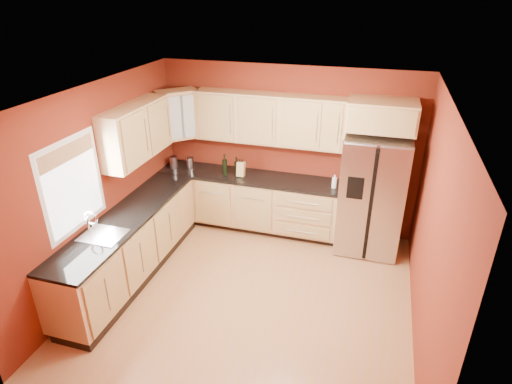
% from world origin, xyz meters
% --- Properties ---
extents(floor, '(4.00, 4.00, 0.00)m').
position_xyz_m(floor, '(0.00, 0.00, 0.00)').
color(floor, '#A97241').
rests_on(floor, ground).
extents(ceiling, '(4.00, 4.00, 0.00)m').
position_xyz_m(ceiling, '(0.00, 0.00, 2.60)').
color(ceiling, white).
rests_on(ceiling, wall_back).
extents(wall_back, '(4.00, 0.04, 2.60)m').
position_xyz_m(wall_back, '(0.00, 2.00, 1.30)').
color(wall_back, maroon).
rests_on(wall_back, floor).
extents(wall_front, '(4.00, 0.04, 2.60)m').
position_xyz_m(wall_front, '(0.00, -2.00, 1.30)').
color(wall_front, maroon).
rests_on(wall_front, floor).
extents(wall_left, '(0.04, 4.00, 2.60)m').
position_xyz_m(wall_left, '(-2.00, 0.00, 1.30)').
color(wall_left, maroon).
rests_on(wall_left, floor).
extents(wall_right, '(0.04, 4.00, 2.60)m').
position_xyz_m(wall_right, '(2.00, 0.00, 1.30)').
color(wall_right, maroon).
rests_on(wall_right, floor).
extents(base_cabinets_back, '(2.90, 0.60, 0.88)m').
position_xyz_m(base_cabinets_back, '(-0.55, 1.70, 0.44)').
color(base_cabinets_back, tan).
rests_on(base_cabinets_back, floor).
extents(base_cabinets_left, '(0.60, 2.80, 0.88)m').
position_xyz_m(base_cabinets_left, '(-1.70, 0.00, 0.44)').
color(base_cabinets_left, tan).
rests_on(base_cabinets_left, floor).
extents(countertop_back, '(2.90, 0.62, 0.04)m').
position_xyz_m(countertop_back, '(-0.55, 1.69, 0.90)').
color(countertop_back, black).
rests_on(countertop_back, base_cabinets_back).
extents(countertop_left, '(0.62, 2.80, 0.04)m').
position_xyz_m(countertop_left, '(-1.69, 0.00, 0.90)').
color(countertop_left, black).
rests_on(countertop_left, base_cabinets_left).
extents(upper_cabinets_back, '(2.30, 0.33, 0.75)m').
position_xyz_m(upper_cabinets_back, '(-0.25, 1.83, 1.83)').
color(upper_cabinets_back, tan).
rests_on(upper_cabinets_back, wall_back).
extents(upper_cabinets_left, '(0.33, 1.35, 0.75)m').
position_xyz_m(upper_cabinets_left, '(-1.83, 0.72, 1.83)').
color(upper_cabinets_left, tan).
rests_on(upper_cabinets_left, wall_left).
extents(corner_upper_cabinet, '(0.67, 0.67, 0.75)m').
position_xyz_m(corner_upper_cabinet, '(-1.67, 1.67, 1.83)').
color(corner_upper_cabinet, tan).
rests_on(corner_upper_cabinet, wall_back).
extents(over_fridge_cabinet, '(0.92, 0.60, 0.40)m').
position_xyz_m(over_fridge_cabinet, '(1.35, 1.70, 2.05)').
color(over_fridge_cabinet, tan).
rests_on(over_fridge_cabinet, wall_back).
extents(refrigerator, '(0.90, 0.75, 1.78)m').
position_xyz_m(refrigerator, '(1.35, 1.62, 0.89)').
color(refrigerator, '#BCBDC1').
rests_on(refrigerator, floor).
extents(window, '(0.03, 0.90, 1.00)m').
position_xyz_m(window, '(-1.98, -0.50, 1.55)').
color(window, white).
rests_on(window, wall_left).
extents(sink_faucet, '(0.50, 0.42, 0.30)m').
position_xyz_m(sink_faucet, '(-1.69, -0.50, 1.07)').
color(sink_faucet, silver).
rests_on(sink_faucet, countertop_left).
extents(canister_left, '(0.13, 0.13, 0.19)m').
position_xyz_m(canister_left, '(-1.55, 1.72, 1.01)').
color(canister_left, '#BCBDC1').
rests_on(canister_left, countertop_back).
extents(canister_right, '(0.16, 0.16, 0.20)m').
position_xyz_m(canister_right, '(-1.81, 1.65, 1.02)').
color(canister_right, '#BCBDC1').
rests_on(canister_right, countertop_back).
extents(wine_bottle_a, '(0.10, 0.10, 0.34)m').
position_xyz_m(wine_bottle_a, '(-0.92, 1.63, 1.09)').
color(wine_bottle_a, black).
rests_on(wine_bottle_a, countertop_back).
extents(wine_bottle_b, '(0.07, 0.07, 0.29)m').
position_xyz_m(wine_bottle_b, '(-0.75, 1.69, 1.06)').
color(wine_bottle_b, black).
rests_on(wine_bottle_b, countertop_back).
extents(knife_block, '(0.12, 0.11, 0.23)m').
position_xyz_m(knife_block, '(-0.66, 1.66, 1.04)').
color(knife_block, tan).
rests_on(knife_block, countertop_back).
extents(soap_dispenser, '(0.09, 0.09, 0.21)m').
position_xyz_m(soap_dispenser, '(0.80, 1.63, 1.02)').
color(soap_dispenser, white).
rests_on(soap_dispenser, countertop_back).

